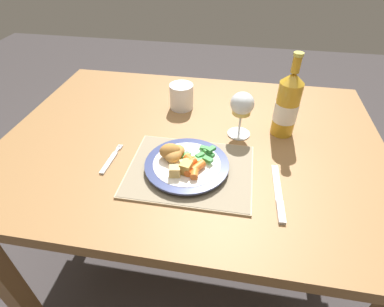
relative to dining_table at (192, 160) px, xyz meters
name	(u,v)px	position (x,y,z in m)	size (l,w,h in m)	color
ground_plane	(192,263)	(0.00, 0.00, -0.64)	(6.00, 6.00, 0.00)	#383333
dining_table	(192,160)	(0.00, 0.00, 0.00)	(1.20, 0.88, 0.74)	olive
placemat	(190,170)	(0.02, -0.16, 0.10)	(0.35, 0.27, 0.01)	tan
dinner_plate	(187,165)	(0.01, -0.16, 0.11)	(0.23, 0.23, 0.02)	white
breaded_croquettes	(173,152)	(-0.03, -0.14, 0.14)	(0.08, 0.09, 0.04)	#B77F3D
green_beans_pile	(201,155)	(0.05, -0.13, 0.13)	(0.10, 0.07, 0.02)	#4CA84C
glazed_carrots	(192,166)	(0.03, -0.18, 0.13)	(0.07, 0.09, 0.02)	orange
fork	(110,161)	(-0.21, -0.16, 0.10)	(0.02, 0.14, 0.01)	silver
table_knife	(279,197)	(0.26, -0.22, 0.10)	(0.03, 0.21, 0.01)	silver
wine_glass	(242,106)	(0.15, 0.04, 0.20)	(0.07, 0.07, 0.15)	silver
bottle	(287,105)	(0.29, 0.08, 0.20)	(0.07, 0.07, 0.27)	gold
roast_potatoes	(183,168)	(0.01, -0.19, 0.14)	(0.06, 0.06, 0.03)	#E5BC66
drinking_cup	(181,96)	(-0.07, 0.18, 0.14)	(0.09, 0.09, 0.09)	white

